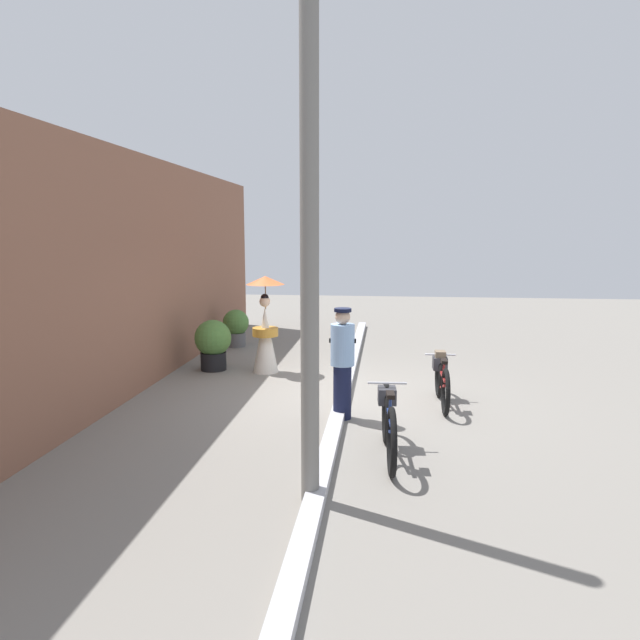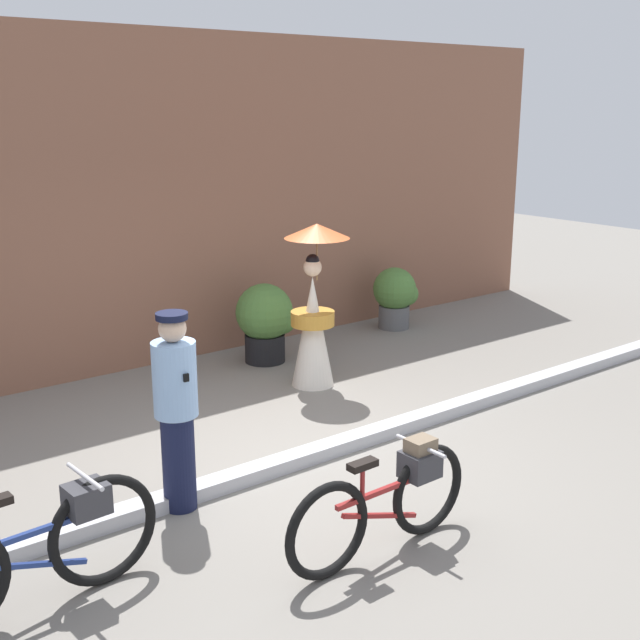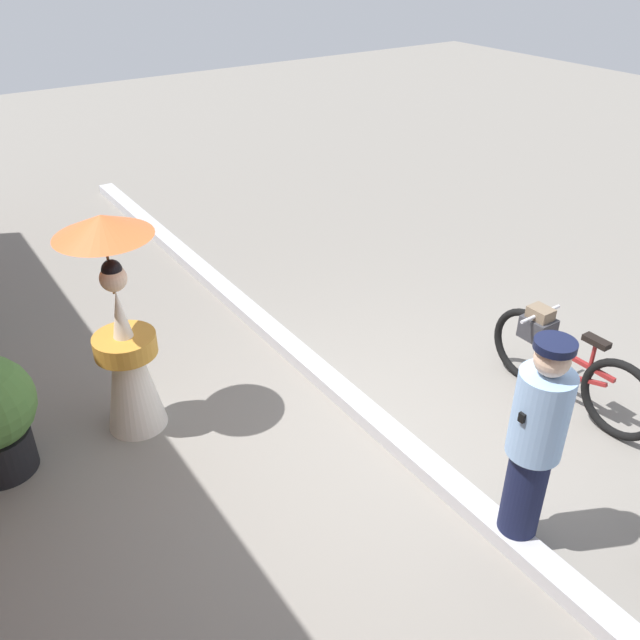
% 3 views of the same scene
% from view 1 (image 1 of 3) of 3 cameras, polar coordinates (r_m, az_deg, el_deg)
% --- Properties ---
extents(ground_plane, '(30.00, 30.00, 0.00)m').
position_cam_1_polar(ground_plane, '(9.47, 2.43, -7.48)').
color(ground_plane, gray).
extents(building_wall, '(14.00, 0.40, 3.94)m').
position_cam_1_polar(building_wall, '(10.04, -18.44, 4.44)').
color(building_wall, brown).
rests_on(building_wall, ground_plane).
extents(sidewalk_curb, '(14.00, 0.20, 0.12)m').
position_cam_1_polar(sidewalk_curb, '(9.45, 2.44, -7.14)').
color(sidewalk_curb, '#B2B2B7').
rests_on(sidewalk_curb, ground_plane).
extents(bicycle_near_officer, '(1.77, 0.48, 0.85)m').
position_cam_1_polar(bicycle_near_officer, '(6.89, 6.87, -10.10)').
color(bicycle_near_officer, black).
rests_on(bicycle_near_officer, ground_plane).
extents(bicycle_far_side, '(1.65, 0.48, 0.78)m').
position_cam_1_polar(bicycle_far_side, '(9.05, 12.07, -5.77)').
color(bicycle_far_side, black).
rests_on(bicycle_far_side, ground_plane).
extents(person_officer, '(0.34, 0.38, 1.60)m').
position_cam_1_polar(person_officer, '(8.09, 2.26, -4.09)').
color(person_officer, '#141938').
rests_on(person_officer, ground_plane).
extents(person_with_parasol, '(0.72, 0.72, 1.84)m').
position_cam_1_polar(person_with_parasol, '(10.86, -5.49, -0.62)').
color(person_with_parasol, silver).
rests_on(person_with_parasol, ground_plane).
extents(potted_plant_by_door, '(0.62, 0.61, 0.87)m').
position_cam_1_polar(potted_plant_by_door, '(13.49, -8.34, -0.60)').
color(potted_plant_by_door, '#59595B').
rests_on(potted_plant_by_door, ground_plane).
extents(potted_plant_small, '(0.72, 0.71, 0.98)m').
position_cam_1_polar(potted_plant_small, '(11.24, -10.56, -2.21)').
color(potted_plant_small, black).
rests_on(potted_plant_small, ground_plane).
extents(utility_pole, '(0.18, 0.18, 4.80)m').
position_cam_1_polar(utility_pole, '(5.37, -1.05, 6.17)').
color(utility_pole, slate).
rests_on(utility_pole, ground_plane).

